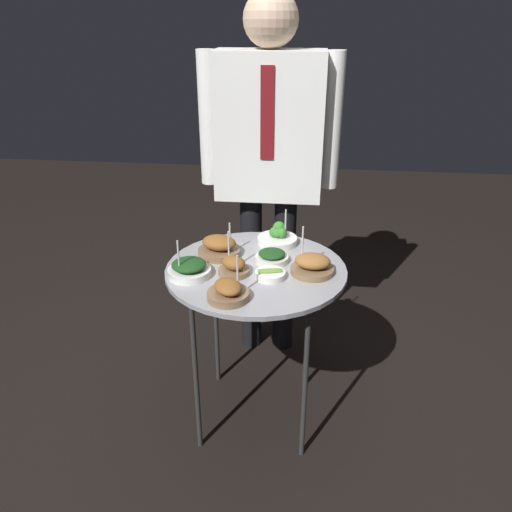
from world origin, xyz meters
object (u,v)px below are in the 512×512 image
object	(u,v)px
bowl_asparagus_front_right	(270,274)
bowl_roast_near_rim	(312,265)
bowl_broccoli_mid_right	(278,237)
bowl_roast_center	(234,266)
bowl_spinach_mid_left	(272,257)
serving_cart	(256,279)
waiter_figure	(269,145)
bowl_spinach_back_right	(189,269)
bowl_roast_front_center	(228,291)
bowl_roast_back_left	(219,247)

from	to	relation	value
bowl_asparagus_front_right	bowl_roast_near_rim	world-z (taller)	bowl_roast_near_rim
bowl_broccoli_mid_right	bowl_roast_center	xyz separation A→B (m)	(-0.14, -0.30, 0.00)
bowl_spinach_mid_left	bowl_roast_near_rim	distance (m)	0.18
serving_cart	bowl_roast_center	distance (m)	0.13
serving_cart	bowl_roast_near_rim	xyz separation A→B (m)	(0.22, -0.02, 0.08)
waiter_figure	bowl_spinach_mid_left	bearing A→B (deg)	-83.20
bowl_spinach_back_right	bowl_roast_near_rim	size ratio (longest dim) A/B	0.90
bowl_spinach_back_right	bowl_broccoli_mid_right	bearing A→B (deg)	47.24
serving_cart	bowl_spinach_mid_left	size ratio (longest dim) A/B	5.57
bowl_broccoli_mid_right	bowl_roast_front_center	world-z (taller)	bowl_roast_front_center
bowl_asparagus_front_right	bowl_roast_back_left	world-z (taller)	bowl_roast_back_left
bowl_spinach_mid_left	bowl_roast_center	world-z (taller)	bowl_roast_center
bowl_broccoli_mid_right	bowl_roast_front_center	distance (m)	0.50
bowl_broccoli_mid_right	bowl_asparagus_front_right	bearing A→B (deg)	-90.78
bowl_roast_near_rim	bowl_roast_back_left	bearing A→B (deg)	163.21
bowl_spinach_back_right	serving_cart	bearing A→B (deg)	21.02
bowl_roast_front_center	bowl_roast_back_left	bearing A→B (deg)	105.19
bowl_asparagus_front_right	bowl_spinach_back_right	bearing A→B (deg)	-176.65
bowl_spinach_mid_left	bowl_broccoli_mid_right	world-z (taller)	bowl_broccoli_mid_right
bowl_roast_center	waiter_figure	xyz separation A→B (m)	(0.08, 0.60, 0.32)
bowl_roast_front_center	bowl_roast_center	distance (m)	0.18
bowl_broccoli_mid_right	bowl_roast_near_rim	bearing A→B (deg)	-59.76
bowl_roast_back_left	bowl_broccoli_mid_right	world-z (taller)	bowl_broccoli_mid_right
serving_cart	bowl_spinach_back_right	bearing A→B (deg)	-158.98
waiter_figure	bowl_roast_back_left	bearing A→B (deg)	-109.94
bowl_roast_back_left	bowl_asparagus_front_right	bearing A→B (deg)	-37.49
bowl_roast_back_left	bowl_roast_near_rim	xyz separation A→B (m)	(0.38, -0.11, -0.00)
serving_cart	bowl_roast_back_left	distance (m)	0.21
bowl_roast_back_left	bowl_roast_center	distance (m)	0.18
serving_cart	bowl_roast_front_center	world-z (taller)	bowl_roast_front_center
serving_cart	bowl_roast_center	xyz separation A→B (m)	(-0.08, -0.06, 0.08)
bowl_roast_front_center	bowl_spinach_back_right	distance (m)	0.23
bowl_roast_front_center	bowl_roast_center	bearing A→B (deg)	92.82
serving_cart	bowl_spinach_back_right	world-z (taller)	bowl_spinach_back_right
bowl_spinach_mid_left	bowl_roast_back_left	world-z (taller)	bowl_roast_back_left
bowl_spinach_mid_left	bowl_roast_front_center	bearing A→B (deg)	-112.32
bowl_roast_front_center	bowl_roast_near_rim	xyz separation A→B (m)	(0.28, 0.23, 0.00)
bowl_roast_back_left	bowl_spinach_back_right	xyz separation A→B (m)	(-0.08, -0.19, -0.01)
serving_cart	bowl_spinach_back_right	xyz separation A→B (m)	(-0.24, -0.09, 0.08)
bowl_asparagus_front_right	bowl_roast_center	xyz separation A→B (m)	(-0.14, 0.01, 0.02)
bowl_roast_near_rim	bowl_roast_center	distance (m)	0.30
bowl_roast_near_rim	bowl_roast_center	xyz separation A→B (m)	(-0.29, -0.04, -0.00)
serving_cart	bowl_broccoli_mid_right	xyz separation A→B (m)	(0.07, 0.24, 0.08)
waiter_figure	bowl_roast_near_rim	bearing A→B (deg)	-68.64
bowl_broccoli_mid_right	bowl_roast_front_center	size ratio (longest dim) A/B	1.10
bowl_spinach_back_right	bowl_roast_near_rim	bearing A→B (deg)	9.28
bowl_roast_near_rim	bowl_spinach_back_right	bearing A→B (deg)	-170.72
waiter_figure	bowl_roast_front_center	bearing A→B (deg)	-94.96
bowl_roast_near_rim	waiter_figure	distance (m)	0.67
bowl_roast_back_left	bowl_roast_front_center	bearing A→B (deg)	-74.81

